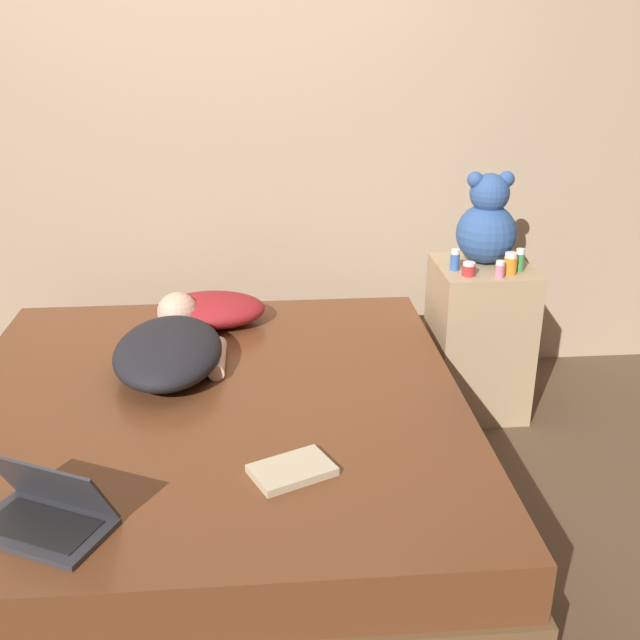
# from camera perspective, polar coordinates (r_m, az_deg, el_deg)

# --- Properties ---
(ground_plane) EXTENTS (12.00, 12.00, 0.00)m
(ground_plane) POSITION_cam_1_polar(r_m,az_deg,el_deg) (2.86, -7.97, -14.27)
(ground_plane) COLOR brown
(wall_back) EXTENTS (8.00, 0.06, 2.60)m
(wall_back) POSITION_cam_1_polar(r_m,az_deg,el_deg) (3.54, -8.20, 15.72)
(wall_back) COLOR tan
(wall_back) RESTS_ON ground_plane
(bed) EXTENTS (1.79, 1.88, 0.47)m
(bed) POSITION_cam_1_polar(r_m,az_deg,el_deg) (2.73, -8.23, -10.32)
(bed) COLOR brown
(bed) RESTS_ON ground_plane
(nightstand) EXTENTS (0.41, 0.42, 0.69)m
(nightstand) POSITION_cam_1_polar(r_m,az_deg,el_deg) (3.43, 11.95, -1.37)
(nightstand) COLOR tan
(nightstand) RESTS_ON ground_plane
(pillow) EXTENTS (0.46, 0.32, 0.13)m
(pillow) POSITION_cam_1_polar(r_m,az_deg,el_deg) (3.19, -8.32, 0.77)
(pillow) COLOR maroon
(pillow) RESTS_ON bed
(person_lying) EXTENTS (0.40, 0.75, 0.17)m
(person_lying) POSITION_cam_1_polar(r_m,az_deg,el_deg) (2.83, -11.32, -2.00)
(person_lying) COLOR black
(person_lying) RESTS_ON bed
(laptop) EXTENTS (0.40, 0.33, 0.19)m
(laptop) POSITION_cam_1_polar(r_m,az_deg,el_deg) (2.09, -20.17, -13.55)
(laptop) COLOR #333338
(laptop) RESTS_ON bed
(teddy_bear) EXTENTS (0.26, 0.26, 0.40)m
(teddy_bear) POSITION_cam_1_polar(r_m,az_deg,el_deg) (3.31, 12.61, 7.17)
(teddy_bear) COLOR #335693
(teddy_bear) RESTS_ON nightstand
(bottle_blue) EXTENTS (0.04, 0.04, 0.09)m
(bottle_blue) POSITION_cam_1_polar(r_m,az_deg,el_deg) (3.22, 10.24, 4.53)
(bottle_blue) COLOR #3866B2
(bottle_blue) RESTS_ON nightstand
(bottle_pink) EXTENTS (0.04, 0.04, 0.07)m
(bottle_pink) POSITION_cam_1_polar(r_m,az_deg,el_deg) (3.16, 13.54, 3.76)
(bottle_pink) COLOR pink
(bottle_pink) RESTS_ON nightstand
(bottle_green) EXTENTS (0.04, 0.04, 0.10)m
(bottle_green) POSITION_cam_1_polar(r_m,az_deg,el_deg) (3.27, 14.97, 4.42)
(bottle_green) COLOR #3D8E4C
(bottle_green) RESTS_ON nightstand
(bottle_red) EXTENTS (0.06, 0.06, 0.06)m
(bottle_red) POSITION_cam_1_polar(r_m,az_deg,el_deg) (3.16, 11.26, 3.82)
(bottle_red) COLOR #B72D2D
(bottle_red) RESTS_ON nightstand
(bottle_orange) EXTENTS (0.06, 0.06, 0.09)m
(bottle_orange) POSITION_cam_1_polar(r_m,az_deg,el_deg) (3.22, 14.30, 4.19)
(bottle_orange) COLOR orange
(bottle_orange) RESTS_ON nightstand
(book) EXTENTS (0.27, 0.23, 0.02)m
(book) POSITION_cam_1_polar(r_m,az_deg,el_deg) (2.18, -2.14, -11.36)
(book) COLOR #C6B793
(book) RESTS_ON bed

